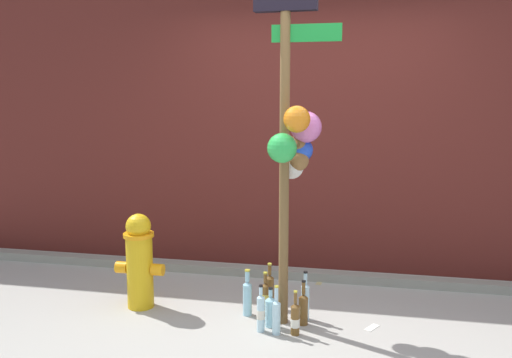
# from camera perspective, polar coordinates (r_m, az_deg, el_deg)

# --- Properties ---
(ground_plane) EXTENTS (14.00, 14.00, 0.00)m
(ground_plane) POSITION_cam_1_polar(r_m,az_deg,el_deg) (3.98, 3.61, -16.31)
(ground_plane) COLOR #9E9B93
(building_wall) EXTENTS (10.00, 0.20, 3.06)m
(building_wall) POSITION_cam_1_polar(r_m,az_deg,el_deg) (5.25, 6.37, 7.11)
(building_wall) COLOR #561E19
(building_wall) RESTS_ON ground_plane
(curb_strip) EXTENTS (8.00, 0.12, 0.08)m
(curb_strip) POSITION_cam_1_polar(r_m,az_deg,el_deg) (5.09, 5.61, -10.05)
(curb_strip) COLOR gray
(curb_strip) RESTS_ON ground_plane
(memorial_post) EXTENTS (0.61, 0.50, 2.61)m
(memorial_post) POSITION_cam_1_polar(r_m,az_deg,el_deg) (3.86, 3.86, 6.57)
(memorial_post) COLOR brown
(memorial_post) RESTS_ON ground_plane
(fire_hydrant) EXTENTS (0.40, 0.24, 0.76)m
(fire_hydrant) POSITION_cam_1_polar(r_m,az_deg,el_deg) (4.45, -12.17, -8.37)
(fire_hydrant) COLOR gold
(fire_hydrant) RESTS_ON ground_plane
(bottle_0) EXTENTS (0.08, 0.08, 0.30)m
(bottle_0) POSITION_cam_1_polar(r_m,az_deg,el_deg) (4.09, 1.54, -13.67)
(bottle_0) COLOR #93CCE0
(bottle_0) RESTS_ON ground_plane
(bottle_1) EXTENTS (0.07, 0.07, 0.33)m
(bottle_1) POSITION_cam_1_polar(r_m,az_deg,el_deg) (3.97, 4.15, -14.47)
(bottle_1) COLOR brown
(bottle_1) RESTS_ON ground_plane
(bottle_2) EXTENTS (0.07, 0.07, 0.34)m
(bottle_2) POSITION_cam_1_polar(r_m,az_deg,el_deg) (4.13, 5.01, -13.37)
(bottle_2) COLOR brown
(bottle_2) RESTS_ON ground_plane
(bottle_3) EXTENTS (0.06, 0.06, 0.36)m
(bottle_3) POSITION_cam_1_polar(r_m,az_deg,el_deg) (3.96, 2.16, -14.15)
(bottle_3) COLOR #B2DBEA
(bottle_3) RESTS_ON ground_plane
(bottle_4) EXTENTS (0.07, 0.07, 0.36)m
(bottle_4) POSITION_cam_1_polar(r_m,az_deg,el_deg) (4.43, 1.44, -11.56)
(bottle_4) COLOR brown
(bottle_4) RESTS_ON ground_plane
(bottle_5) EXTENTS (0.06, 0.06, 0.38)m
(bottle_5) POSITION_cam_1_polar(r_m,az_deg,el_deg) (4.21, 5.20, -12.54)
(bottle_5) COLOR #B2DBEA
(bottle_5) RESTS_ON ground_plane
(bottle_6) EXTENTS (0.06, 0.06, 0.35)m
(bottle_6) POSITION_cam_1_polar(r_m,az_deg,el_deg) (4.27, 0.99, -12.39)
(bottle_6) COLOR brown
(bottle_6) RESTS_ON ground_plane
(bottle_7) EXTENTS (0.07, 0.07, 0.37)m
(bottle_7) POSITION_cam_1_polar(r_m,az_deg,el_deg) (4.27, -0.91, -12.24)
(bottle_7) COLOR #93CCE0
(bottle_7) RESTS_ON ground_plane
(bottle_8) EXTENTS (0.06, 0.06, 0.35)m
(bottle_8) POSITION_cam_1_polar(r_m,az_deg,el_deg) (4.00, 0.51, -13.86)
(bottle_8) COLOR #B2DBEA
(bottle_8) RESTS_ON ground_plane
(litter_0) EXTENTS (0.12, 0.15, 0.01)m
(litter_0) POSITION_cam_1_polar(r_m,az_deg,el_deg) (4.20, 12.11, -15.03)
(litter_0) COLOR silver
(litter_0) RESTS_ON ground_plane
(litter_2) EXTENTS (0.06, 0.16, 0.01)m
(litter_2) POSITION_cam_1_polar(r_m,az_deg,el_deg) (5.04, 6.72, -10.71)
(litter_2) COLOR tan
(litter_2) RESTS_ON ground_plane
(litter_3) EXTENTS (0.17, 0.14, 0.01)m
(litter_3) POSITION_cam_1_polar(r_m,az_deg,el_deg) (5.14, 11.10, -10.44)
(litter_3) COLOR silver
(litter_3) RESTS_ON ground_plane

